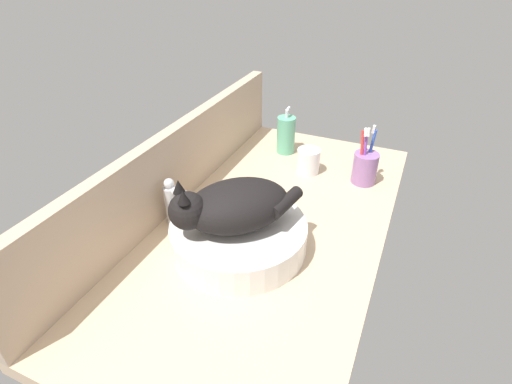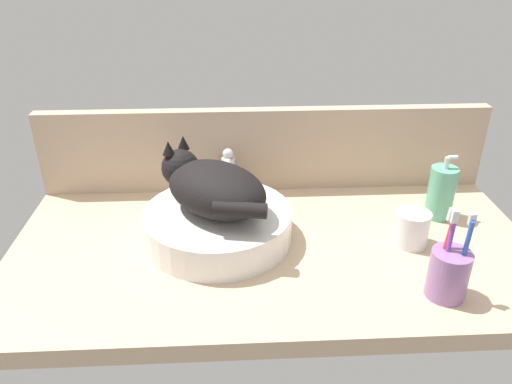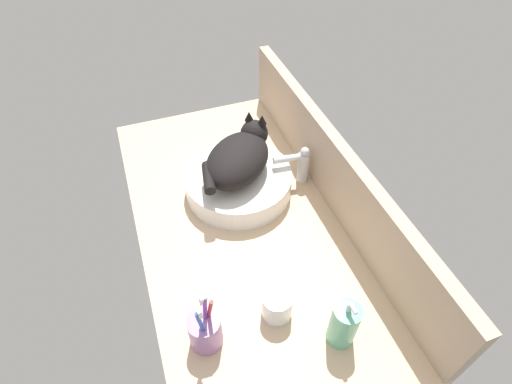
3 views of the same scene
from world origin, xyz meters
TOP-DOWN VIEW (x-y plane):
  - ground_plane at (0.00, 0.00)cm, footprint 118.45×60.99cm
  - backsplash_panel at (0.00, 28.70)cm, footprint 118.45×3.60cm
  - sink_basin at (-12.35, 2.87)cm, footprint 33.54×33.54cm
  - cat at (-13.38, 3.77)cm, footprint 29.74×29.66cm
  - faucet at (-9.95, 22.77)cm, footprint 4.09×11.86cm
  - soap_dispenser at (41.86, 10.33)cm, footprint 6.48×6.48cm
  - toothbrush_cup at (32.00, -19.47)cm, footprint 7.66×7.66cm
  - water_glass at (31.12, -1.45)cm, footprint 7.57×7.57cm

SIDE VIEW (x-z plane):
  - ground_plane at x=0.00cm, z-range -4.00..0.00cm
  - water_glass at x=31.12cm, z-range -0.39..7.71cm
  - sink_basin at x=-12.35cm, z-range 0.00..7.41cm
  - toothbrush_cup at x=32.00cm, z-range -4.00..14.72cm
  - soap_dispenser at x=41.86cm, z-range -1.56..14.92cm
  - faucet at x=-9.95cm, z-range 0.50..14.10cm
  - backsplash_panel at x=0.00cm, z-range 0.00..22.45cm
  - cat at x=-13.38cm, z-range 6.17..20.17cm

